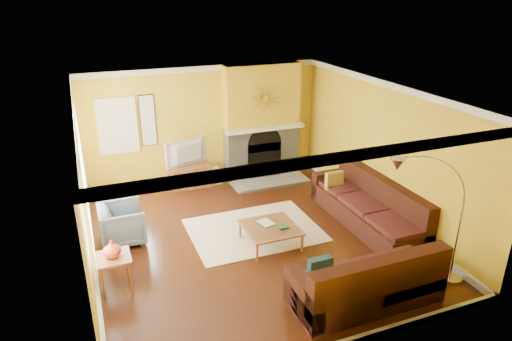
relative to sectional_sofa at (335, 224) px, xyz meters
name	(u,v)px	position (x,y,z in m)	size (l,w,h in m)	color
floor	(251,240)	(-1.29, 0.78, -0.46)	(5.50, 6.00, 0.02)	#4C2210
ceiling	(250,93)	(-1.29, 0.78, 2.26)	(5.50, 6.00, 0.02)	white
wall_back	(204,125)	(-1.29, 3.79, 0.90)	(5.50, 0.02, 2.70)	yellow
wall_front	(343,262)	(-1.29, -2.23, 0.90)	(5.50, 0.02, 2.70)	yellow
wall_left	(81,196)	(-4.05, 0.78, 0.90)	(0.02, 6.00, 2.70)	yellow
wall_right	(384,151)	(1.47, 0.78, 0.90)	(0.02, 6.00, 2.70)	yellow
baseboard	(251,236)	(-1.29, 0.78, -0.39)	(5.50, 6.00, 0.12)	white
crown_molding	(250,97)	(-1.29, 0.78, 2.19)	(5.50, 6.00, 0.12)	white
window_left_near	(79,159)	(-4.01, 2.08, 1.05)	(0.06, 1.22, 1.72)	white
window_left_far	(84,203)	(-4.01, 0.18, 1.05)	(0.06, 1.22, 1.72)	white
window_back	(117,126)	(-3.19, 3.74, 1.10)	(0.82, 0.06, 1.22)	white
wall_art	(148,121)	(-2.54, 3.75, 1.15)	(0.34, 0.04, 1.14)	white
fireplace	(262,122)	(0.06, 3.58, 0.90)	(1.80, 0.40, 2.70)	gray
mantel	(265,128)	(0.06, 3.34, 0.80)	(1.92, 0.22, 0.08)	white
hearth	(270,182)	(0.06, 3.03, -0.42)	(1.80, 0.70, 0.06)	gray
sunburst	(265,99)	(0.06, 3.35, 1.50)	(0.70, 0.04, 0.70)	olive
rug	(254,230)	(-1.11, 1.06, -0.44)	(2.40, 1.80, 0.02)	beige
sectional_sofa	(335,224)	(0.00, 0.00, 0.00)	(2.93, 3.85, 0.90)	#3A1912
coffee_table	(270,235)	(-1.03, 0.48, -0.27)	(0.94, 0.94, 0.37)	white
media_console	(190,176)	(-1.72, 3.52, -0.20)	(0.92, 0.41, 0.51)	#9A5D38
tv	(189,153)	(-1.72, 3.52, 0.37)	(1.08, 0.14, 0.62)	black
subwoofer	(213,176)	(-1.18, 3.55, -0.28)	(0.33, 0.33, 0.33)	white
armchair	(122,224)	(-3.45, 1.55, -0.09)	(0.76, 0.78, 0.71)	slate
side_table	(115,272)	(-3.72, 0.18, -0.17)	(0.50, 0.50, 0.56)	#9A5D38
vase	(112,249)	(-3.72, 0.18, 0.24)	(0.27, 0.27, 0.28)	#E74C27
book	(261,225)	(-1.17, 0.57, -0.07)	(0.22, 0.29, 0.03)	white
arc_lamp	(429,224)	(0.61, -1.53, 0.66)	(1.40, 0.36, 2.21)	silver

